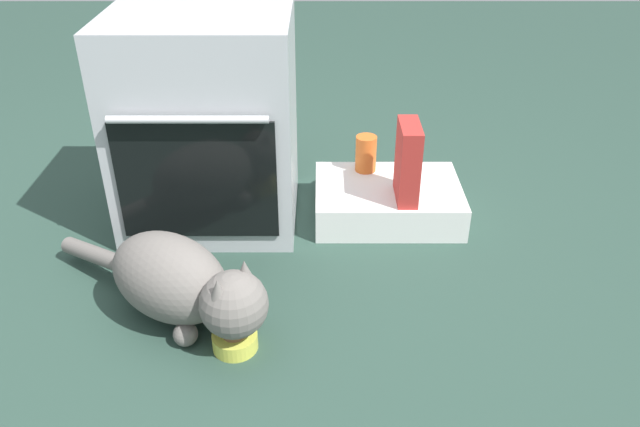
{
  "coord_description": "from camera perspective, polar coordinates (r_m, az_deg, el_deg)",
  "views": [
    {
      "loc": [
        0.33,
        -1.57,
        1.25
      ],
      "look_at": [
        0.34,
        0.08,
        0.25
      ],
      "focal_mm": 35.47,
      "sensor_mm": 36.0,
      "label": 1
    }
  ],
  "objects": [
    {
      "name": "cat",
      "position": [
        1.86,
        -12.65,
        -6.11
      ],
      "size": [
        0.73,
        0.56,
        0.27
      ],
      "rotation": [
        0.0,
        0.0,
        -0.62
      ],
      "color": "slate",
      "rests_on": "ground"
    },
    {
      "name": "food_bowl",
      "position": [
        1.82,
        -7.87,
        -11.21
      ],
      "size": [
        0.13,
        0.13,
        0.08
      ],
      "color": "#D1D14C",
      "rests_on": "ground"
    },
    {
      "name": "ground",
      "position": [
        2.03,
        -9.63,
        -7.18
      ],
      "size": [
        8.0,
        8.0,
        0.0
      ],
      "primitive_type": "plane",
      "color": "#284238"
    },
    {
      "name": "oven",
      "position": [
        2.28,
        -10.41,
        8.12
      ],
      "size": [
        0.61,
        0.58,
        0.75
      ],
      "color": "#B7BABF",
      "rests_on": "ground"
    },
    {
      "name": "cereal_box",
      "position": [
        2.22,
        7.7,
        4.63
      ],
      "size": [
        0.07,
        0.18,
        0.28
      ],
      "primitive_type": "cube",
      "color": "#B72D28",
      "rests_on": "pantry_cabinet"
    },
    {
      "name": "sauce_jar",
      "position": [
        2.42,
        3.93,
        5.43
      ],
      "size": [
        0.08,
        0.08,
        0.14
      ],
      "primitive_type": "cylinder",
      "color": "#D16023",
      "rests_on": "pantry_cabinet"
    },
    {
      "name": "pantry_cabinet",
      "position": [
        2.38,
        5.89,
        1.2
      ],
      "size": [
        0.54,
        0.39,
        0.13
      ],
      "primitive_type": "cube",
      "color": "white",
      "rests_on": "ground"
    }
  ]
}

